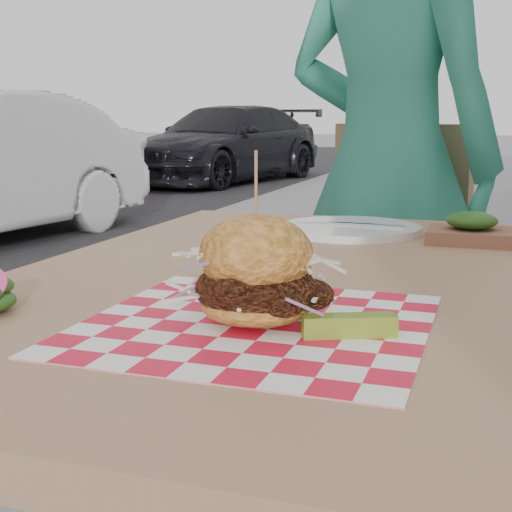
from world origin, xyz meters
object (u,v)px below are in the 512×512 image
(car_dark, at_px, (225,144))
(patio_table, at_px, (297,325))
(patio_chair, at_px, (404,268))
(sandwich, at_px, (256,276))
(diner, at_px, (387,163))

(car_dark, bearing_deg, patio_table, -56.30)
(car_dark, bearing_deg, patio_chair, -53.70)
(patio_chair, bearing_deg, sandwich, -71.49)
(diner, xyz_separation_m, car_dark, (-3.63, 8.23, -0.28))
(patio_table, xyz_separation_m, patio_chair, (0.03, 1.02, -0.12))
(patio_table, height_order, patio_chair, patio_chair)
(patio_table, distance_m, sandwich, 0.30)
(diner, distance_m, car_dark, 9.00)
(patio_chair, height_order, sandwich, patio_chair)
(car_dark, bearing_deg, diner, -54.15)
(car_dark, distance_m, sandwich, 10.15)
(diner, bearing_deg, sandwich, 112.15)
(patio_table, relative_size, sandwich, 6.54)
(diner, distance_m, patio_table, 0.98)
(patio_table, bearing_deg, diner, 91.01)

